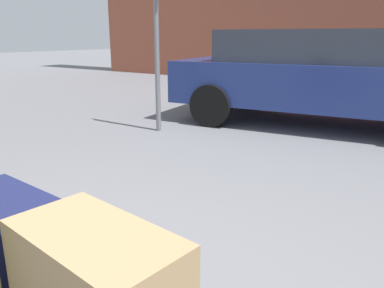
{
  "coord_description": "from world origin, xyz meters",
  "views": [
    {
      "loc": [
        1.28,
        -0.68,
        1.33
      ],
      "look_at": [
        0.0,
        1.2,
        0.69
      ],
      "focal_mm": 35.92,
      "sensor_mm": 36.0,
      "label": 1
    }
  ],
  "objects_px": {
    "duffel_bag_tan_stacked_top": "(97,275)",
    "duffel_bag_navy_center": "(2,227)",
    "no_parking_sign": "(156,27)",
    "parked_car": "(317,75)"
  },
  "relations": [
    {
      "from": "parked_car",
      "to": "no_parking_sign",
      "type": "bearing_deg",
      "value": -135.64
    },
    {
      "from": "duffel_bag_tan_stacked_top",
      "to": "duffel_bag_navy_center",
      "type": "relative_size",
      "value": 1.17
    },
    {
      "from": "duffel_bag_navy_center",
      "to": "no_parking_sign",
      "type": "distance_m",
      "value": 3.99
    },
    {
      "from": "no_parking_sign",
      "to": "duffel_bag_navy_center",
      "type": "bearing_deg",
      "value": -61.52
    },
    {
      "from": "parked_car",
      "to": "no_parking_sign",
      "type": "relative_size",
      "value": 1.93
    },
    {
      "from": "duffel_bag_tan_stacked_top",
      "to": "no_parking_sign",
      "type": "height_order",
      "value": "no_parking_sign"
    },
    {
      "from": "parked_car",
      "to": "no_parking_sign",
      "type": "xyz_separation_m",
      "value": [
        -1.73,
        -1.69,
        0.68
      ]
    },
    {
      "from": "parked_car",
      "to": "no_parking_sign",
      "type": "height_order",
      "value": "no_parking_sign"
    },
    {
      "from": "duffel_bag_navy_center",
      "to": "parked_car",
      "type": "bearing_deg",
      "value": 95.72
    },
    {
      "from": "duffel_bag_navy_center",
      "to": "parked_car",
      "type": "xyz_separation_m",
      "value": [
        -0.12,
        5.09,
        0.28
      ]
    }
  ]
}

